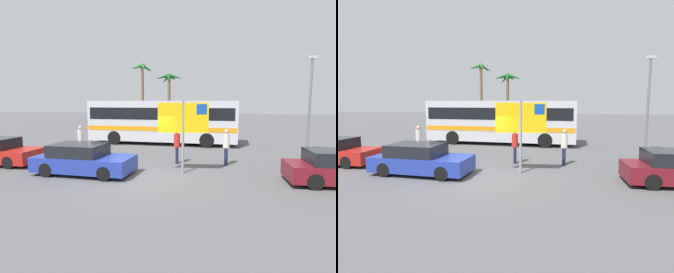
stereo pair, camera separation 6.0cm
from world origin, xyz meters
TOP-DOWN VIEW (x-y plane):
  - ground at (0.00, 0.00)m, footprint 120.00×120.00m
  - bus_front_coach at (-1.16, 9.50)m, footprint 10.81×2.66m
  - ferry_sign at (1.76, 1.22)m, footprint 2.19×0.33m
  - car_blue at (-2.52, 0.16)m, footprint 4.29×1.91m
  - pedestrian_by_bus at (3.55, 3.21)m, footprint 0.32×0.32m
  - pedestrian_near_sign at (1.10, 3.07)m, footprint 0.32×0.32m
  - pedestrian_crossing_lot at (-4.37, 3.27)m, footprint 0.32×0.32m
  - lamp_post_left_side at (8.15, 6.81)m, footprint 0.56×0.20m
  - palm_tree_seaside at (-2.75, 19.02)m, footprint 3.01×3.06m
  - palm_tree_inland at (-6.45, 21.32)m, footprint 2.84×2.75m

SIDE VIEW (x-z plane):
  - ground at x=0.00m, z-range 0.00..0.00m
  - car_blue at x=-2.52m, z-range -0.03..1.30m
  - pedestrian_near_sign at x=1.10m, z-range 0.16..1.91m
  - pedestrian_by_bus at x=3.55m, z-range 0.17..1.97m
  - pedestrian_crossing_lot at x=-4.37m, z-range 0.17..1.99m
  - bus_front_coach at x=-1.16m, z-range 0.20..3.37m
  - ferry_sign at x=1.76m, z-range 0.73..3.93m
  - lamp_post_left_side at x=8.15m, z-range 0.32..6.01m
  - palm_tree_seaside at x=-2.75m, z-range 1.79..7.85m
  - palm_tree_inland at x=-6.45m, z-range 2.21..9.70m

